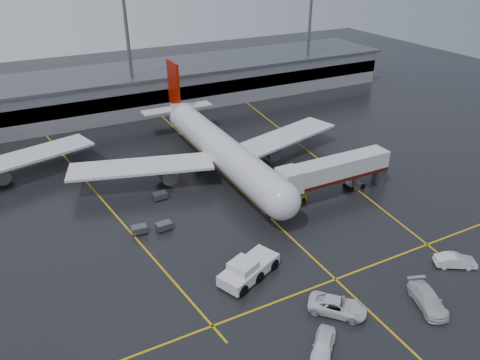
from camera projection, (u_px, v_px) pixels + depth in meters
ground at (246, 195)px, 69.50m from camera, size 220.00×220.00×0.00m
apron_line_centre at (246, 195)px, 69.50m from camera, size 0.25×90.00×0.02m
apron_line_stop at (335, 279)px, 52.24m from camera, size 60.00×0.25×0.02m
apron_line_left at (99, 196)px, 69.22m from camera, size 9.99×69.35×0.02m
apron_line_right at (306, 149)px, 84.66m from camera, size 7.57×69.64×0.02m
terminal at (148, 87)px, 105.08m from camera, size 122.00×19.00×8.60m
light_mast_mid at (129, 49)px, 93.64m from camera, size 3.00×1.20×25.45m
light_mast_right at (309, 31)px, 111.93m from camera, size 3.00×1.20×25.45m
main_airliner at (218, 147)px, 75.14m from camera, size 48.80×45.60×14.10m
jet_bridge at (335, 172)px, 67.78m from camera, size 19.90×3.40×6.05m
pushback_tractor at (248, 270)px, 52.04m from camera, size 8.41×5.96×2.79m
belt_loader at (295, 198)px, 67.67m from camera, size 3.40×1.68×2.13m
service_van_a at (337, 306)px, 47.28m from camera, size 6.21×6.28×1.68m
service_van_b at (428, 299)px, 48.13m from camera, size 4.22×6.36×1.71m
service_van_c at (455, 261)px, 54.02m from camera, size 5.01×3.89×1.59m
service_van_d at (323, 345)px, 42.81m from camera, size 4.69×4.55×1.59m
baggage_cart_a at (164, 226)px, 60.86m from camera, size 2.07×1.40×1.12m
baggage_cart_b at (139, 229)px, 60.14m from camera, size 2.13×1.52×1.12m
baggage_cart_c at (160, 196)px, 68.06m from camera, size 2.08×1.43×1.12m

